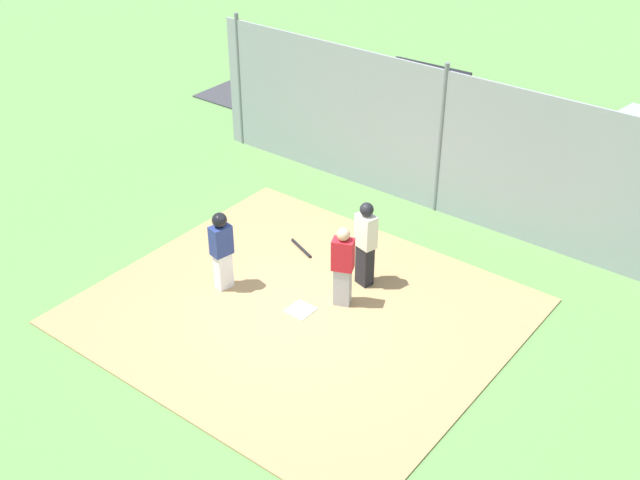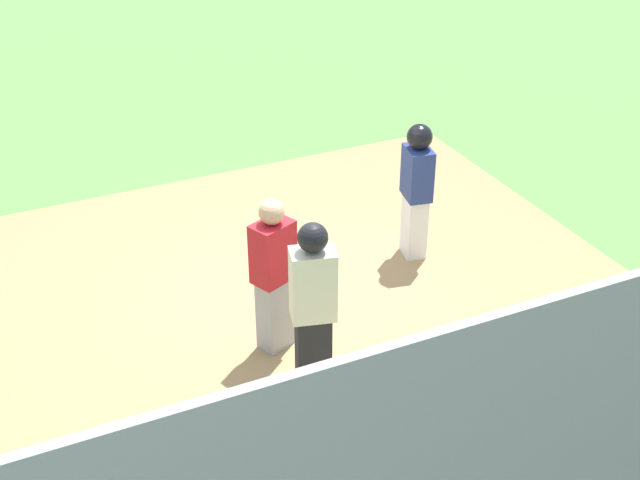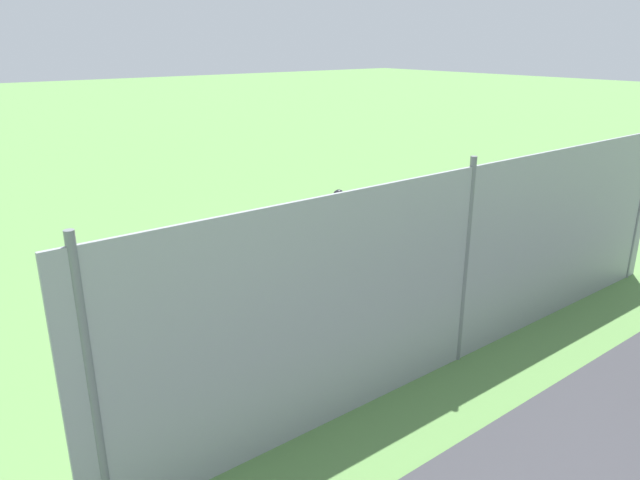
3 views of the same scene
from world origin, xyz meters
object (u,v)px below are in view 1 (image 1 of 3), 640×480
(runner, at_px, (221,246))
(parked_car_dark, at_px, (421,98))
(catcher, at_px, (343,265))
(umpire, at_px, (366,242))
(home_plate, at_px, (301,310))
(baseball_bat, at_px, (301,248))

(runner, bearing_deg, parked_car_dark, 109.13)
(catcher, xyz_separation_m, umpire, (0.05, -0.77, 0.09))
(home_plate, xyz_separation_m, runner, (1.62, 0.29, 0.89))
(umpire, distance_m, baseball_bat, 1.91)
(parked_car_dark, bearing_deg, runner, -84.58)
(catcher, distance_m, parked_car_dark, 8.82)
(runner, relative_size, baseball_bat, 2.11)
(umpire, bearing_deg, catcher, 18.49)
(runner, xyz_separation_m, baseball_bat, (-0.34, -1.90, -0.87))
(home_plate, relative_size, baseball_bat, 0.59)
(catcher, height_order, baseball_bat, catcher)
(home_plate, height_order, umpire, umpire)
(parked_car_dark, bearing_deg, umpire, -68.50)
(catcher, distance_m, baseball_bat, 2.14)
(home_plate, bearing_deg, baseball_bat, -51.52)
(home_plate, bearing_deg, umpire, -106.09)
(catcher, bearing_deg, parked_car_dark, 179.51)
(home_plate, xyz_separation_m, parked_car_dark, (2.88, -8.80, 0.57))
(home_plate, height_order, parked_car_dark, parked_car_dark)
(home_plate, relative_size, runner, 0.28)
(home_plate, distance_m, umpire, 1.73)
(runner, bearing_deg, home_plate, 21.22)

